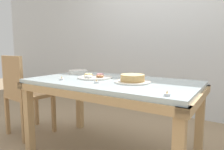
# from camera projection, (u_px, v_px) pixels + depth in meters

# --- Properties ---
(wall_back) EXTENTS (8.00, 0.10, 2.60)m
(wall_back) POSITION_uv_depth(u_px,v_px,m) (166.00, 30.00, 3.06)
(wall_back) COLOR silver
(wall_back) RESTS_ON ground
(dining_table) EXTENTS (1.56, 0.86, 0.73)m
(dining_table) POSITION_uv_depth(u_px,v_px,m) (111.00, 90.00, 1.83)
(dining_table) COLOR silver
(dining_table) RESTS_ON ground
(chair) EXTENTS (0.46, 0.46, 0.94)m
(chair) POSITION_uv_depth(u_px,v_px,m) (23.00, 92.00, 2.31)
(chair) COLOR tan
(chair) RESTS_ON ground
(cake_chocolate_round) EXTENTS (0.31, 0.31, 0.07)m
(cake_chocolate_round) POSITION_uv_depth(u_px,v_px,m) (133.00, 79.00, 1.68)
(cake_chocolate_round) COLOR silver
(cake_chocolate_round) RESTS_ON dining_table
(pastry_platter) EXTENTS (0.34, 0.34, 0.04)m
(pastry_platter) POSITION_uv_depth(u_px,v_px,m) (95.00, 77.00, 1.94)
(pastry_platter) COLOR silver
(pastry_platter) RESTS_ON dining_table
(plate_stack) EXTENTS (0.21, 0.21, 0.04)m
(plate_stack) POSITION_uv_depth(u_px,v_px,m) (78.00, 72.00, 2.30)
(plate_stack) COLOR silver
(plate_stack) RESTS_ON dining_table
(tealight_centre) EXTENTS (0.04, 0.04, 0.04)m
(tealight_centre) POSITION_uv_depth(u_px,v_px,m) (62.00, 79.00, 1.82)
(tealight_centre) COLOR silver
(tealight_centre) RESTS_ON dining_table
(tealight_left_edge) EXTENTS (0.04, 0.04, 0.04)m
(tealight_left_edge) POSITION_uv_depth(u_px,v_px,m) (167.00, 94.00, 1.20)
(tealight_left_edge) COLOR silver
(tealight_left_edge) RESTS_ON dining_table
(tealight_near_cakes) EXTENTS (0.04, 0.04, 0.04)m
(tealight_near_cakes) POSITION_uv_depth(u_px,v_px,m) (97.00, 82.00, 1.66)
(tealight_near_cakes) COLOR silver
(tealight_near_cakes) RESTS_ON dining_table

